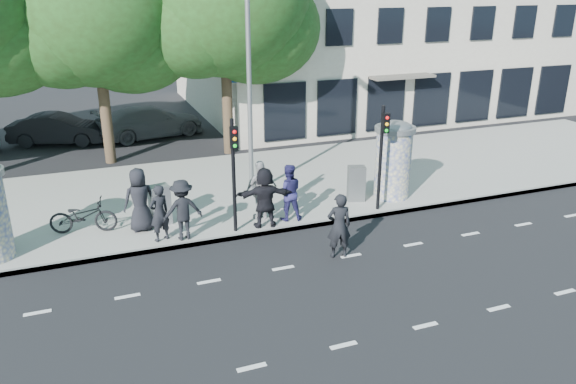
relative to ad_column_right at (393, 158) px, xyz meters
name	(u,v)px	position (x,y,z in m)	size (l,w,h in m)	color
ground	(303,294)	(-5.20, -4.70, -1.54)	(120.00, 120.00, 0.00)	black
sidewalk	(224,190)	(-5.20, 2.80, -1.46)	(40.00, 8.00, 0.15)	gray
curb	(258,234)	(-5.20, -1.15, -1.46)	(40.00, 0.10, 0.16)	slate
lane_dash_near	(343,345)	(-5.20, -6.90, -1.53)	(32.00, 0.12, 0.01)	silver
lane_dash_far	(283,268)	(-5.20, -3.30, -1.53)	(32.00, 0.12, 0.01)	silver
ad_column_right	(393,158)	(0.00, 0.00, 0.00)	(1.36, 1.36, 2.65)	beige
traffic_pole_near	(234,164)	(-5.80, -0.91, 0.69)	(0.22, 0.31, 3.40)	black
traffic_pole_far	(382,148)	(-1.00, -0.91, 0.69)	(0.22, 0.31, 3.40)	black
street_lamp	(249,58)	(-4.40, 1.93, 3.26)	(0.25, 0.93, 8.00)	slate
tree_near_left	(94,11)	(-8.70, 8.00, 4.53)	(6.80, 6.80, 8.97)	#38281C
tree_center	(223,3)	(-3.70, 7.60, 4.77)	(7.00, 7.00, 9.30)	#38281C
building	(364,2)	(6.80, 15.29, 4.46)	(20.30, 15.85, 12.00)	#B6A898
ped_a	(140,200)	(-8.39, 0.19, -0.43)	(0.94, 0.61, 1.92)	black
ped_b	(159,213)	(-7.97, -0.72, -0.55)	(0.61, 0.40, 1.67)	black
ped_c	(288,192)	(-4.03, -0.61, -0.49)	(0.87, 0.68, 1.79)	#232051
ped_d	(182,210)	(-7.34, -0.85, -0.50)	(1.15, 0.66, 1.78)	black
ped_e	(261,190)	(-4.79, -0.24, -0.45)	(1.10, 0.63, 1.88)	#99999B
ped_f	(265,197)	(-4.87, -0.85, -0.46)	(1.72, 0.62, 1.85)	black
man_road	(339,226)	(-3.55, -3.20, -0.62)	(0.67, 0.44, 1.84)	black
bicycle	(83,216)	(-10.00, 0.64, -0.88)	(1.93, 0.67, 1.01)	black
cabinet_left	(160,205)	(-7.79, 0.44, -0.77)	(0.59, 0.43, 1.24)	gray
cabinet_right	(356,183)	(-1.31, 0.11, -0.79)	(0.57, 0.42, 1.19)	slate
car_mid	(58,129)	(-10.70, 11.82, -0.83)	(4.30, 1.50, 1.42)	black
car_right	(150,122)	(-6.55, 11.62, -0.79)	(5.15, 2.09, 1.49)	#5A5C62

